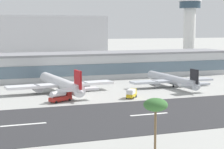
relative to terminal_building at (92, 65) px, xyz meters
The scene contains 12 objects.
ground_plane 90.47m from the terminal_building, 95.76° to the right, with size 1400.00×1400.00×0.00m, color #A8A8A3.
runway_strip 90.06m from the terminal_building, 95.79° to the right, with size 800.00×42.28×0.08m, color #2D2D30.
runway_centreline_dash_3 101.33m from the terminal_building, 117.90° to the right, with size 12.00×1.20×0.01m, color white.
runway_centreline_dash_4 90.25m from the terminal_building, 96.92° to the right, with size 12.00×1.20×0.01m, color white.
terminal_building is the anchor object (origin of this frame).
control_tower 77.78m from the terminal_building, 19.61° to the left, with size 13.90×13.90×42.09m.
distant_hotel_block 145.90m from the terminal_building, 88.37° to the left, with size 99.64×39.27×34.37m, color #BCBCC1.
airliner_red_tail_gate_0 48.56m from the terminal_building, 121.74° to the right, with size 43.10×50.75×10.59m.
airliner_black_tail_gate_1 48.99m from the terminal_building, 62.66° to the right, with size 37.58×44.64×9.32m.
service_fuel_truck_0 67.51m from the terminal_building, 116.91° to the right, with size 8.74×6.24×3.95m.
service_box_truck_1 62.12m from the terminal_building, 94.36° to the right, with size 5.61×6.19×3.25m.
palm_tree_1 125.28m from the terminal_building, 101.70° to the right, with size 4.99×4.99×11.27m.
Camera 1 is at (-53.38, -106.90, 25.75)m, focal length 65.96 mm.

